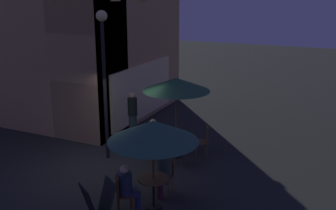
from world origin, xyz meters
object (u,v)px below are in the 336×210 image
(cafe_table_0, at_px, (176,141))
(cafe_chair_3, at_px, (166,173))
(cafe_table_1, at_px, (154,186))
(street_lamp_near_corner, at_px, (104,59))
(cafe_chair_1, at_px, (150,140))
(cafe_chair_2, at_px, (180,150))
(patron_seated_0, at_px, (155,136))
(cafe_chair_4, at_px, (121,191))
(patron_seated_1, at_px, (164,170))
(patron_standing_3, at_px, (133,116))
(cafe_chair_0, at_px, (204,139))
(patio_umbrella_1, at_px, (153,131))
(patio_umbrella_0, at_px, (176,85))
(menu_sandwich_board, at_px, (98,204))
(patron_seated_2, at_px, (127,185))

(cafe_table_0, height_order, cafe_chair_3, cafe_chair_3)
(cafe_table_1, bearing_deg, street_lamp_near_corner, 52.21)
(cafe_chair_1, xyz_separation_m, cafe_chair_2, (-0.28, -1.11, -0.03))
(cafe_chair_2, distance_m, patron_seated_0, 1.07)
(cafe_chair_1, bearing_deg, cafe_chair_4, -107.01)
(cafe_table_1, height_order, patron_seated_1, patron_seated_1)
(cafe_chair_4, bearing_deg, patron_seated_0, 63.89)
(street_lamp_near_corner, bearing_deg, patron_standing_3, 1.79)
(cafe_chair_1, distance_m, cafe_chair_4, 3.21)
(cafe_chair_0, relative_size, cafe_chair_4, 1.02)
(cafe_table_1, xyz_separation_m, patron_seated_0, (2.68, 1.32, 0.13))
(cafe_table_1, relative_size, cafe_chair_4, 0.83)
(cafe_chair_4, bearing_deg, cafe_table_1, 0.00)
(patio_umbrella_1, xyz_separation_m, cafe_chair_4, (-0.48, 0.60, -1.39))
(street_lamp_near_corner, height_order, patio_umbrella_1, street_lamp_near_corner)
(cafe_chair_3, height_order, patron_seated_1, patron_seated_1)
(patio_umbrella_1, height_order, cafe_chair_2, patio_umbrella_1)
(street_lamp_near_corner, height_order, patron_standing_3, street_lamp_near_corner)
(cafe_table_1, bearing_deg, patio_umbrella_0, 14.06)
(cafe_chair_1, bearing_deg, patron_seated_1, -86.44)
(cafe_chair_4, bearing_deg, menu_sandwich_board, -144.47)
(cafe_chair_3, relative_size, patron_seated_2, 0.73)
(cafe_chair_2, relative_size, patron_seated_0, 0.73)
(patio_umbrella_1, height_order, patron_seated_0, patio_umbrella_1)
(patio_umbrella_1, relative_size, patron_seated_2, 1.85)
(cafe_chair_2, bearing_deg, cafe_table_1, 156.52)
(cafe_chair_2, bearing_deg, cafe_table_0, 0.00)
(cafe_chair_0, xyz_separation_m, patron_seated_2, (-3.80, 0.52, 0.09))
(patio_umbrella_1, xyz_separation_m, patron_seated_1, (0.71, 0.07, -1.26))
(menu_sandwich_board, xyz_separation_m, patio_umbrella_0, (4.17, -0.02, 1.79))
(menu_sandwich_board, distance_m, patron_seated_1, 1.98)
(cafe_table_0, bearing_deg, patron_seated_0, 122.16)
(cafe_table_0, distance_m, patio_umbrella_0, 1.78)
(cafe_chair_3, bearing_deg, cafe_table_1, -0.00)
(cafe_table_0, distance_m, cafe_chair_2, 0.83)
(patron_seated_1, bearing_deg, patron_seated_2, -26.52)
(patio_umbrella_0, xyz_separation_m, patio_umbrella_1, (-3.04, -0.76, -0.36))
(cafe_table_0, relative_size, patio_umbrella_0, 0.30)
(street_lamp_near_corner, height_order, cafe_chair_2, street_lamp_near_corner)
(street_lamp_near_corner, relative_size, patron_seated_2, 3.77)
(patio_umbrella_1, bearing_deg, cafe_table_1, 0.00)
(cafe_chair_0, height_order, patron_seated_2, patron_seated_2)
(cafe_table_0, xyz_separation_m, cafe_chair_2, (-0.70, -0.43, 0.02))
(street_lamp_near_corner, bearing_deg, patron_seated_1, -117.57)
(patio_umbrella_0, xyz_separation_m, patron_seated_1, (-2.33, -0.69, -1.62))
(cafe_chair_0, distance_m, cafe_chair_3, 2.57)
(menu_sandwich_board, xyz_separation_m, patron_seated_2, (0.74, -0.29, 0.16))
(cafe_chair_1, bearing_deg, patio_umbrella_1, -93.28)
(patron_seated_0, distance_m, patron_standing_3, 1.73)
(cafe_chair_3, bearing_deg, patron_standing_3, -143.52)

